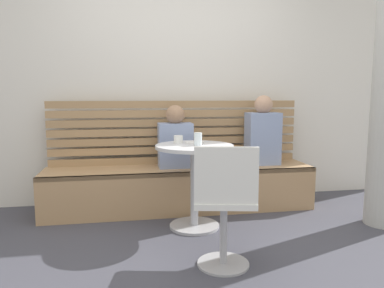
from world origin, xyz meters
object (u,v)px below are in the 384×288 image
Objects in this scene: white_chair at (225,202)px; plate_small at (195,142)px; person_child_left at (175,140)px; cup_ceramic_white at (178,139)px; cafe_table at (194,170)px; cup_water_clear at (198,139)px; booth_bench at (180,188)px; person_adult at (263,134)px.

plate_small is at bearing 91.73° from white_chair.
cup_ceramic_white is at bearing -93.91° from person_child_left.
cafe_table is 4.35× the size of plate_small.
cup_water_clear is (-0.03, 0.78, 0.33)m from white_chair.
plate_small is at bearing 78.95° from cafe_table.
cup_ceramic_white is 0.15m from plate_small.
booth_bench is at bearing 95.15° from cafe_table.
white_chair reaches higher than cafe_table.
cafe_table is at bearing -146.48° from person_adult.
white_chair is at bearing -86.41° from cafe_table.
cafe_table is at bearing -101.05° from plate_small.
person_child_left is 0.43m from cup_ceramic_white.
plate_small is (0.15, -0.01, -0.03)m from cup_ceramic_white.
white_chair reaches higher than booth_bench.
booth_bench is at bearing 99.78° from plate_small.
booth_bench is 1.36m from white_chair.
plate_small is at bearing -80.22° from booth_bench.
white_chair is 7.73× the size of cup_water_clear.
plate_small is (0.07, -0.41, 0.52)m from booth_bench.
person_adult is 1.15× the size of person_child_left.
person_adult is (0.84, 0.55, 0.25)m from cafe_table.
white_chair is at bearing -79.47° from cup_ceramic_white.
cup_ceramic_white reaches higher than booth_bench.
cup_water_clear is 0.65× the size of plate_small.
cup_water_clear is at bearing -47.70° from cup_ceramic_white.
person_child_left is at bearing 99.63° from cafe_table.
person_child_left reaches higher than booth_bench.
person_adult reaches higher than plate_small.
cup_ceramic_white is at bearing 132.30° from cup_water_clear.
cup_ceramic_white reaches higher than plate_small.
booth_bench is 0.61m from cafe_table.
cup_ceramic_white is (-0.08, -0.40, 0.55)m from booth_bench.
person_adult is 9.08× the size of cup_ceramic_white.
white_chair and cup_water_clear have the same top height.
white_chair is at bearing -83.94° from person_child_left.
person_adult is at bearing -0.02° from person_child_left.
person_child_left is at bearing 148.61° from booth_bench.
person_adult reaches higher than white_chair.
person_child_left is at bearing 105.00° from plate_small.
white_chair reaches higher than cup_ceramic_white.
cup_ceramic_white is at bearing -155.92° from person_adult.
person_child_left is 0.61m from cup_water_clear.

